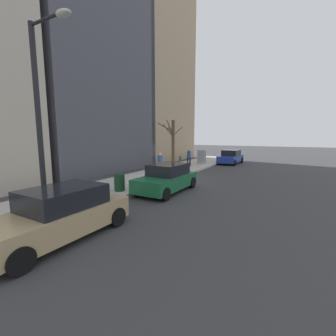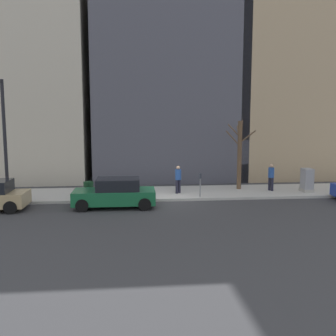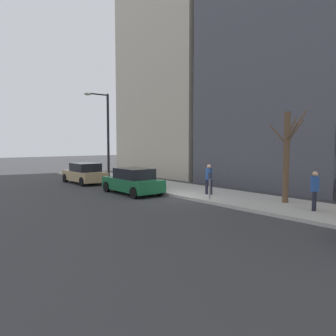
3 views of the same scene
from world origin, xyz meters
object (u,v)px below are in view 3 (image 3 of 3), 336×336
Objects in this scene: parked_car_tan at (85,174)px; office_tower_right at (193,30)px; pedestrian_midblock at (209,178)px; bare_tree at (287,154)px; parking_meter at (210,183)px; trash_bin at (145,179)px; pedestrian_near_meter at (315,188)px; office_block_center at (303,68)px; parked_car_green at (133,181)px; streetlamp at (105,129)px.

office_tower_right reaches higher than parked_car_tan.
office_tower_right reaches higher than pedestrian_midblock.
bare_tree reaches higher than parked_car_tan.
parking_meter is 0.31× the size of bare_tree.
office_tower_right reaches higher than trash_bin.
trash_bin is at bearing 72.29° from pedestrian_near_meter.
pedestrian_near_meter reaches higher than parked_car_tan.
office_block_center is 12.83m from office_tower_right.
office_block_center is at bearing -16.34° from parked_car_green.
parked_car_tan is at bearing 112.53° from trash_bin.
parked_car_tan is 0.96× the size of bare_tree.
pedestrian_near_meter is (0.93, -11.06, 0.49)m from trash_bin.
streetlamp is 14.75m from office_tower_right.
parking_meter is at bearing 92.78° from pedestrian_midblock.
trash_bin is (0.45, 6.35, -0.38)m from parking_meter.
parked_car_green is 0.25× the size of office_block_center.
pedestrian_midblock reaches higher than parked_car_green.
pedestrian_near_meter is at bearing -117.85° from office_tower_right.
pedestrian_near_meter is at bearing -85.21° from trash_bin.
office_tower_right reaches higher than streetlamp.
streetlamp is 13.86m from bare_tree.
office_tower_right is at bearing 39.65° from pedestrian_near_meter.
office_block_center reaches higher than trash_bin.
office_block_center is at bearing 9.62° from pedestrian_near_meter.
pedestrian_midblock is 11.92m from office_block_center.
parking_meter is at bearing 127.09° from bare_tree.
pedestrian_near_meter is 5.85m from pedestrian_midblock.
office_tower_right is at bearing 33.53° from parked_car_green.
parked_car_tan is at bearing 98.01° from parking_meter.
bare_tree is 0.16× the size of office_tower_right.
parking_meter is 3.93m from bare_tree.
streetlamp reaches higher than pedestrian_midblock.
streetlamp reaches higher than bare_tree.
parked_car_green is 3.12× the size of parking_meter.
bare_tree is at bearing -52.91° from parking_meter.
office_block_center is at bearing -39.62° from parked_car_tan.
bare_tree reaches higher than parked_car_green.
parked_car_green is at bearing -147.04° from office_tower_right.
parking_meter reaches higher than trash_bin.
office_tower_right is (9.40, 11.43, 12.93)m from pedestrian_midblock.
parking_meter is 20.94m from office_tower_right.
bare_tree is 9.60m from trash_bin.
office_block_center is at bearing -133.38° from pedestrian_midblock.
trash_bin is at bearing 152.47° from office_block_center.
bare_tree is (3.73, -7.66, 1.73)m from parked_car_green.
trash_bin is 17.88m from office_tower_right.
parked_car_green is 2.54× the size of pedestrian_near_meter.
streetlamp is at bearing 99.87° from bare_tree.
parked_car_green is 6.50m from parked_car_tan.
pedestrian_midblock is at bearing 105.06° from bare_tree.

